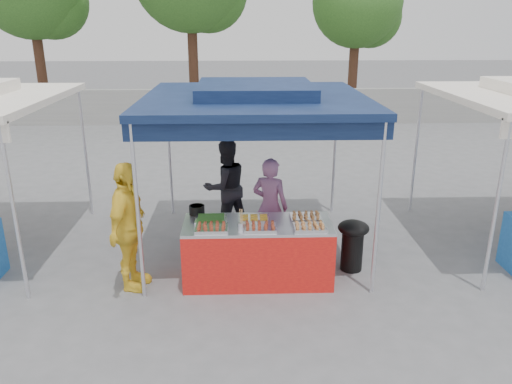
{
  "coord_description": "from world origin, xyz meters",
  "views": [
    {
      "loc": [
        -0.23,
        -6.28,
        3.42
      ],
      "look_at": [
        0.0,
        0.6,
        1.05
      ],
      "focal_mm": 35.0,
      "sensor_mm": 36.0,
      "label": 1
    }
  ],
  "objects_px": {
    "vendor_table": "(258,252)",
    "customer_person": "(129,227)",
    "helper_man": "(226,187)",
    "cooking_pot": "(197,210)",
    "vendor_woman": "(270,207)",
    "wok_burner": "(353,241)"
  },
  "relations": [
    {
      "from": "cooking_pot",
      "to": "helper_man",
      "type": "height_order",
      "value": "helper_man"
    },
    {
      "from": "vendor_table",
      "to": "vendor_woman",
      "type": "relative_size",
      "value": 1.32
    },
    {
      "from": "wok_burner",
      "to": "helper_man",
      "type": "relative_size",
      "value": 0.47
    },
    {
      "from": "vendor_table",
      "to": "customer_person",
      "type": "height_order",
      "value": "customer_person"
    },
    {
      "from": "wok_burner",
      "to": "vendor_woman",
      "type": "xyz_separation_m",
      "value": [
        -1.15,
        0.59,
        0.31
      ]
    },
    {
      "from": "customer_person",
      "to": "helper_man",
      "type": "bearing_deg",
      "value": -24.61
    },
    {
      "from": "wok_burner",
      "to": "vendor_table",
      "type": "bearing_deg",
      "value": -148.5
    },
    {
      "from": "vendor_table",
      "to": "cooking_pot",
      "type": "relative_size",
      "value": 9.23
    },
    {
      "from": "cooking_pot",
      "to": "customer_person",
      "type": "distance_m",
      "value": 0.99
    },
    {
      "from": "wok_burner",
      "to": "helper_man",
      "type": "height_order",
      "value": "helper_man"
    },
    {
      "from": "vendor_table",
      "to": "cooking_pot",
      "type": "xyz_separation_m",
      "value": [
        -0.84,
        0.36,
        0.49
      ]
    },
    {
      "from": "wok_burner",
      "to": "helper_man",
      "type": "xyz_separation_m",
      "value": [
        -1.84,
        1.43,
        0.35
      ]
    },
    {
      "from": "vendor_table",
      "to": "customer_person",
      "type": "bearing_deg",
      "value": -175.15
    },
    {
      "from": "vendor_table",
      "to": "helper_man",
      "type": "relative_size",
      "value": 1.25
    },
    {
      "from": "vendor_table",
      "to": "customer_person",
      "type": "relative_size",
      "value": 1.15
    },
    {
      "from": "vendor_table",
      "to": "wok_burner",
      "type": "bearing_deg",
      "value": 10.94
    },
    {
      "from": "vendor_table",
      "to": "helper_man",
      "type": "bearing_deg",
      "value": 105.53
    },
    {
      "from": "helper_man",
      "to": "customer_person",
      "type": "xyz_separation_m",
      "value": [
        -1.22,
        -1.84,
        0.07
      ]
    },
    {
      "from": "vendor_table",
      "to": "vendor_woman",
      "type": "distance_m",
      "value": 0.95
    },
    {
      "from": "wok_burner",
      "to": "customer_person",
      "type": "bearing_deg",
      "value": -151.85
    },
    {
      "from": "cooking_pot",
      "to": "vendor_woman",
      "type": "xyz_separation_m",
      "value": [
        1.06,
        0.5,
        -0.15
      ]
    },
    {
      "from": "cooking_pot",
      "to": "wok_burner",
      "type": "height_order",
      "value": "cooking_pot"
    }
  ]
}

